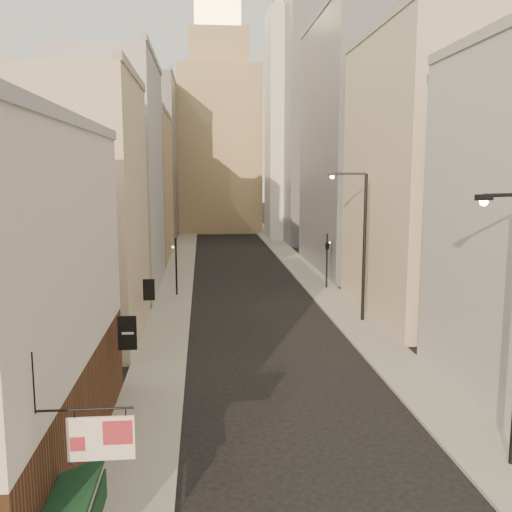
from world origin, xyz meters
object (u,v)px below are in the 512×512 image
Objects in this scene: clock_tower at (219,130)px; traffic_light_right at (327,247)px; white_tower at (293,117)px; streetlamp_mid at (361,238)px; traffic_light_left at (176,256)px.

traffic_light_right is (7.97, -52.80, -13.83)m from clock_tower.
white_tower is at bearing -51.84° from clock_tower.
streetlamp_mid is (-3.19, -50.03, -12.67)m from white_tower.
clock_tower is 56.65m from traffic_light_left.
white_tower reaches higher than traffic_light_left.
streetlamp_mid is 2.08× the size of traffic_light_left.
traffic_light_left is at bearing 161.44° from streetlamp_mid.
streetlamp_mid is 16.33m from traffic_light_left.
white_tower is 41.63m from traffic_light_right.
clock_tower reaches higher than traffic_light_right.
clock_tower is at bearing 114.21° from streetlamp_mid.
traffic_light_left and traffic_light_right have the same top height.
clock_tower is at bearing -101.16° from traffic_light_right.
streetlamp_mid is at bearing -83.05° from clock_tower.
traffic_light_right is at bearing 106.40° from streetlamp_mid.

